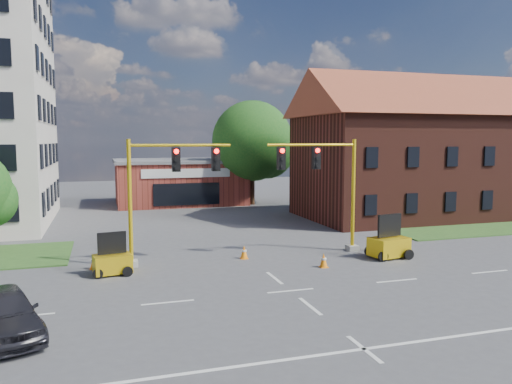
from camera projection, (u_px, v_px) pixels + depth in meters
ground at (291, 291)px, 20.43m from camera, size 120.00×120.00×0.00m
grass_verge_ne at (488, 229)px, 34.26m from camera, size 14.00×4.00×0.08m
lane_markings at (321, 315)px, 17.57m from camera, size 60.00×36.00×0.01m
brick_shop at (180, 181)px, 48.69m from camera, size 12.40×8.40×4.30m
townhouse_row at (427, 143)px, 40.31m from camera, size 21.00×11.00×11.50m
tree_large at (256, 144)px, 47.58m from camera, size 8.03×7.65×9.91m
signal_mast_west at (164, 186)px, 24.44m from camera, size 5.30×0.60×6.20m
signal_mast_east at (326, 181)px, 27.00m from camera, size 5.30×0.60×6.20m
trailer_west at (112, 262)px, 22.88m from camera, size 1.82×1.36×1.89m
trailer_east at (389, 245)px, 26.13m from camera, size 2.14×1.64×2.20m
cone_a at (94, 262)px, 23.84m from camera, size 0.40×0.40×0.70m
cone_b at (244, 252)px, 25.94m from camera, size 0.40×0.40×0.70m
cone_c at (324, 260)px, 24.16m from camera, size 0.40×0.40×0.70m
cone_d at (370, 245)px, 27.83m from camera, size 0.40×0.40×0.70m
pickup_white at (386, 214)px, 36.82m from camera, size 5.90×4.44×1.49m
sedan_dark at (4, 313)px, 15.57m from camera, size 3.23×4.89×1.55m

